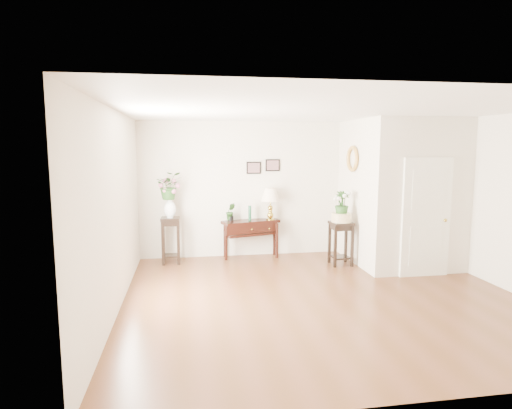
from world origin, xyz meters
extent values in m
cube|color=brown|center=(0.00, 0.00, 0.00)|extent=(6.00, 5.50, 0.02)
cube|color=white|center=(0.00, 0.00, 2.80)|extent=(6.00, 5.50, 0.02)
cube|color=beige|center=(0.00, 2.75, 1.40)|extent=(6.00, 0.02, 2.80)
cube|color=beige|center=(0.00, -2.75, 1.40)|extent=(6.00, 0.02, 2.80)
cube|color=beige|center=(-3.00, 0.00, 1.40)|extent=(0.02, 5.50, 2.80)
cube|color=beige|center=(3.00, 0.00, 1.40)|extent=(0.02, 5.50, 2.80)
cube|color=beige|center=(2.10, 1.77, 1.40)|extent=(1.80, 1.95, 2.80)
cube|color=white|center=(2.10, 0.78, 1.05)|extent=(0.90, 0.05, 2.10)
cube|color=black|center=(-0.65, 2.73, 1.85)|extent=(0.30, 0.02, 0.25)
cube|color=black|center=(-0.25, 2.73, 1.90)|extent=(0.30, 0.02, 0.25)
torus|color=gold|center=(1.16, 1.90, 2.05)|extent=(0.07, 0.51, 0.51)
cube|color=black|center=(-0.74, 2.54, 0.39)|extent=(1.23, 0.69, 0.78)
cube|color=#A98F2E|center=(-0.33, 2.54, 1.13)|extent=(0.39, 0.39, 0.67)
cylinder|color=#144529|center=(-0.76, 2.54, 0.95)|extent=(0.08, 0.08, 0.30)
imported|color=#214819|center=(-1.16, 2.54, 0.96)|extent=(0.20, 0.16, 0.35)
cube|color=black|center=(-2.36, 2.36, 0.46)|extent=(0.36, 0.36, 0.91)
imported|color=#214819|center=(-2.36, 2.36, 1.58)|extent=(0.53, 0.47, 0.54)
cube|color=black|center=(0.90, 1.71, 0.42)|extent=(0.42, 0.42, 0.85)
cylinder|color=beige|center=(0.90, 1.71, 0.93)|extent=(0.39, 0.39, 0.17)
imported|color=#214819|center=(0.90, 1.71, 1.20)|extent=(0.28, 0.28, 0.48)
camera|label=1|loc=(-2.02, -6.03, 2.28)|focal=30.00mm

